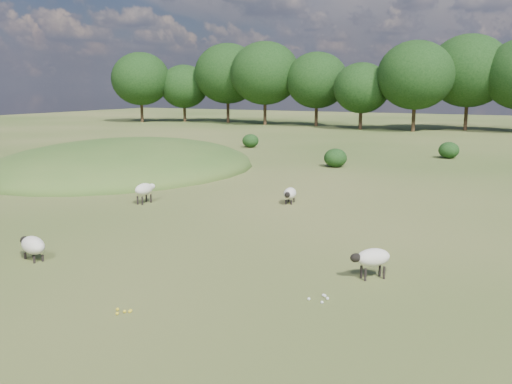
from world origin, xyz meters
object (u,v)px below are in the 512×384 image
sheep_0 (145,189)px  sheep_1 (372,258)px  sheep_2 (290,194)px  sheep_3 (32,245)px

sheep_0 → sheep_1: (12.49, -5.49, -0.05)m
sheep_0 → sheep_2: bearing=-62.4°
sheep_1 → sheep_0: bearing=-67.2°
sheep_1 → sheep_3: sheep_1 is taller
sheep_0 → sheep_1: sheep_0 is taller
sheep_1 → sheep_2: (-6.45, 8.65, -0.15)m
sheep_0 → sheep_2: 6.82m
sheep_1 → sheep_3: 10.55m
sheep_0 → sheep_3: (2.45, -8.70, -0.19)m
sheep_2 → sheep_3: bearing=-28.9°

